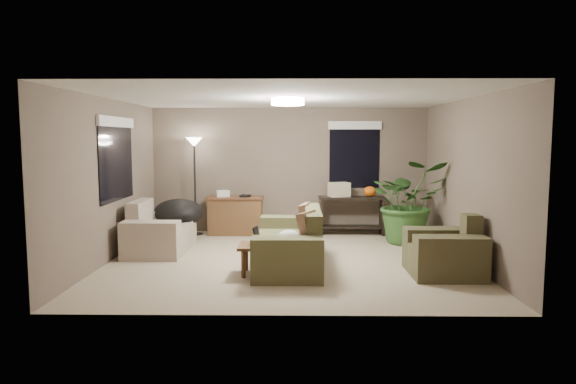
{
  "coord_description": "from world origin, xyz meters",
  "views": [
    {
      "loc": [
        0.11,
        -7.83,
        1.89
      ],
      "look_at": [
        0.0,
        0.2,
        1.05
      ],
      "focal_mm": 32.0,
      "sensor_mm": 36.0,
      "label": 1
    }
  ],
  "objects_px": {
    "floor_lamp": "(194,153)",
    "houseplant": "(408,211)",
    "papasan_chair": "(178,217)",
    "desk": "(236,215)",
    "main_sofa": "(291,246)",
    "coffee_table": "(275,249)",
    "console_table": "(352,212)",
    "loveseat": "(159,233)",
    "armchair": "(445,254)",
    "cat_scratching_post": "(437,248)"
  },
  "relations": [
    {
      "from": "papasan_chair",
      "to": "desk",
      "type": "bearing_deg",
      "value": 40.63
    },
    {
      "from": "armchair",
      "to": "houseplant",
      "type": "bearing_deg",
      "value": 90.98
    },
    {
      "from": "main_sofa",
      "to": "coffee_table",
      "type": "distance_m",
      "value": 0.56
    },
    {
      "from": "desk",
      "to": "armchair",
      "type": "bearing_deg",
      "value": -42.33
    },
    {
      "from": "loveseat",
      "to": "papasan_chair",
      "type": "height_order",
      "value": "loveseat"
    },
    {
      "from": "papasan_chair",
      "to": "cat_scratching_post",
      "type": "bearing_deg",
      "value": -18.17
    },
    {
      "from": "floor_lamp",
      "to": "cat_scratching_post",
      "type": "distance_m",
      "value": 4.89
    },
    {
      "from": "desk",
      "to": "coffee_table",
      "type": "bearing_deg",
      "value": -73.32
    },
    {
      "from": "main_sofa",
      "to": "floor_lamp",
      "type": "bearing_deg",
      "value": 127.95
    },
    {
      "from": "coffee_table",
      "to": "papasan_chair",
      "type": "relative_size",
      "value": 1.08
    },
    {
      "from": "coffee_table",
      "to": "houseplant",
      "type": "bearing_deg",
      "value": 43.23
    },
    {
      "from": "console_table",
      "to": "floor_lamp",
      "type": "height_order",
      "value": "floor_lamp"
    },
    {
      "from": "desk",
      "to": "houseplant",
      "type": "height_order",
      "value": "houseplant"
    },
    {
      "from": "main_sofa",
      "to": "console_table",
      "type": "distance_m",
      "value": 2.77
    },
    {
      "from": "coffee_table",
      "to": "floor_lamp",
      "type": "xyz_separation_m",
      "value": [
        -1.68,
        2.95,
        1.24
      ]
    },
    {
      "from": "console_table",
      "to": "papasan_chair",
      "type": "bearing_deg",
      "value": -165.4
    },
    {
      "from": "desk",
      "to": "floor_lamp",
      "type": "height_order",
      "value": "floor_lamp"
    },
    {
      "from": "main_sofa",
      "to": "desk",
      "type": "distance_m",
      "value": 2.72
    },
    {
      "from": "main_sofa",
      "to": "cat_scratching_post",
      "type": "bearing_deg",
      "value": 6.5
    },
    {
      "from": "console_table",
      "to": "desk",
      "type": "bearing_deg",
      "value": -179.17
    },
    {
      "from": "armchair",
      "to": "houseplant",
      "type": "relative_size",
      "value": 0.66
    },
    {
      "from": "console_table",
      "to": "houseplant",
      "type": "bearing_deg",
      "value": -41.41
    },
    {
      "from": "coffee_table",
      "to": "desk",
      "type": "xyz_separation_m",
      "value": [
        -0.89,
        2.99,
        0.02
      ]
    },
    {
      "from": "armchair",
      "to": "main_sofa",
      "type": "bearing_deg",
      "value": 166.95
    },
    {
      "from": "armchair",
      "to": "papasan_chair",
      "type": "distance_m",
      "value": 4.74
    },
    {
      "from": "coffee_table",
      "to": "console_table",
      "type": "distance_m",
      "value": 3.33
    },
    {
      "from": "loveseat",
      "to": "armchair",
      "type": "distance_m",
      "value": 4.63
    },
    {
      "from": "armchair",
      "to": "papasan_chair",
      "type": "bearing_deg",
      "value": 152.79
    },
    {
      "from": "coffee_table",
      "to": "cat_scratching_post",
      "type": "relative_size",
      "value": 2.0
    },
    {
      "from": "main_sofa",
      "to": "desk",
      "type": "xyz_separation_m",
      "value": [
        -1.12,
        2.48,
        0.08
      ]
    },
    {
      "from": "papasan_chair",
      "to": "floor_lamp",
      "type": "bearing_deg",
      "value": 78.55
    },
    {
      "from": "main_sofa",
      "to": "papasan_chair",
      "type": "height_order",
      "value": "main_sofa"
    },
    {
      "from": "armchair",
      "to": "papasan_chair",
      "type": "height_order",
      "value": "armchair"
    },
    {
      "from": "console_table",
      "to": "floor_lamp",
      "type": "relative_size",
      "value": 0.68
    },
    {
      "from": "desk",
      "to": "console_table",
      "type": "distance_m",
      "value": 2.29
    },
    {
      "from": "floor_lamp",
      "to": "houseplant",
      "type": "height_order",
      "value": "floor_lamp"
    },
    {
      "from": "papasan_chair",
      "to": "loveseat",
      "type": "bearing_deg",
      "value": -104.4
    },
    {
      "from": "main_sofa",
      "to": "coffee_table",
      "type": "bearing_deg",
      "value": -114.09
    },
    {
      "from": "desk",
      "to": "floor_lamp",
      "type": "distance_m",
      "value": 1.45
    },
    {
      "from": "houseplant",
      "to": "floor_lamp",
      "type": "bearing_deg",
      "value": 169.27
    },
    {
      "from": "papasan_chair",
      "to": "floor_lamp",
      "type": "xyz_separation_m",
      "value": [
        0.16,
        0.78,
        1.13
      ]
    },
    {
      "from": "console_table",
      "to": "floor_lamp",
      "type": "distance_m",
      "value": 3.29
    },
    {
      "from": "main_sofa",
      "to": "houseplant",
      "type": "relative_size",
      "value": 1.46
    },
    {
      "from": "loveseat",
      "to": "console_table",
      "type": "xyz_separation_m",
      "value": [
        3.42,
        1.54,
        0.14
      ]
    },
    {
      "from": "main_sofa",
      "to": "console_table",
      "type": "xyz_separation_m",
      "value": [
        1.17,
        2.51,
        0.14
      ]
    },
    {
      "from": "loveseat",
      "to": "desk",
      "type": "height_order",
      "value": "loveseat"
    },
    {
      "from": "armchair",
      "to": "desk",
      "type": "distance_m",
      "value": 4.42
    },
    {
      "from": "cat_scratching_post",
      "to": "papasan_chair",
      "type": "bearing_deg",
      "value": 161.83
    },
    {
      "from": "desk",
      "to": "loveseat",
      "type": "bearing_deg",
      "value": -126.65
    },
    {
      "from": "coffee_table",
      "to": "cat_scratching_post",
      "type": "bearing_deg",
      "value": 17.19
    }
  ]
}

